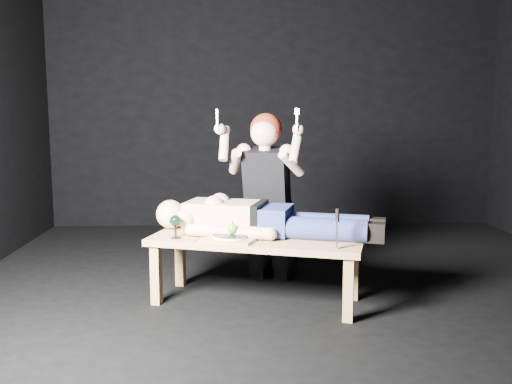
{
  "coord_description": "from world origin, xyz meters",
  "views": [
    {
      "loc": [
        -0.47,
        -3.79,
        1.28
      ],
      "look_at": [
        -0.31,
        -0.09,
        0.75
      ],
      "focal_mm": 39.0,
      "sensor_mm": 36.0,
      "label": 1
    }
  ],
  "objects_px": {
    "goblet": "(175,227)",
    "carving_knife": "(337,229)",
    "table": "(256,270)",
    "kneeling_woman": "(269,195)",
    "serving_tray": "(230,239)",
    "lying_man": "(266,215)"
  },
  "relations": [
    {
      "from": "table",
      "to": "kneeling_woman",
      "type": "bearing_deg",
      "value": 93.63
    },
    {
      "from": "lying_man",
      "to": "carving_knife",
      "type": "xyz_separation_m",
      "value": [
        0.41,
        -0.43,
        -0.01
      ]
    },
    {
      "from": "serving_tray",
      "to": "goblet",
      "type": "relative_size",
      "value": 2.16
    },
    {
      "from": "table",
      "to": "kneeling_woman",
      "type": "relative_size",
      "value": 1.08
    },
    {
      "from": "table",
      "to": "carving_knife",
      "type": "height_order",
      "value": "carving_knife"
    },
    {
      "from": "carving_knife",
      "to": "serving_tray",
      "type": "bearing_deg",
      "value": 175.73
    },
    {
      "from": "table",
      "to": "serving_tray",
      "type": "xyz_separation_m",
      "value": [
        -0.18,
        -0.08,
        0.24
      ]
    },
    {
      "from": "goblet",
      "to": "carving_knife",
      "type": "relative_size",
      "value": 0.63
    },
    {
      "from": "table",
      "to": "kneeling_woman",
      "type": "xyz_separation_m",
      "value": [
        0.12,
        0.52,
        0.43
      ]
    },
    {
      "from": "goblet",
      "to": "table",
      "type": "bearing_deg",
      "value": 0.82
    },
    {
      "from": "kneeling_woman",
      "to": "lying_man",
      "type": "bearing_deg",
      "value": -77.21
    },
    {
      "from": "kneeling_woman",
      "to": "goblet",
      "type": "height_order",
      "value": "kneeling_woman"
    },
    {
      "from": "goblet",
      "to": "carving_knife",
      "type": "bearing_deg",
      "value": -17.94
    },
    {
      "from": "lying_man",
      "to": "goblet",
      "type": "relative_size",
      "value": 9.03
    },
    {
      "from": "serving_tray",
      "to": "carving_knife",
      "type": "bearing_deg",
      "value": -21.11
    },
    {
      "from": "serving_tray",
      "to": "lying_man",
      "type": "bearing_deg",
      "value": 35.04
    },
    {
      "from": "table",
      "to": "carving_knife",
      "type": "relative_size",
      "value": 5.71
    },
    {
      "from": "table",
      "to": "carving_knife",
      "type": "bearing_deg",
      "value": -18.23
    },
    {
      "from": "goblet",
      "to": "carving_knife",
      "type": "height_order",
      "value": "carving_knife"
    },
    {
      "from": "table",
      "to": "lying_man",
      "type": "relative_size",
      "value": 1.0
    },
    {
      "from": "table",
      "to": "goblet",
      "type": "height_order",
      "value": "goblet"
    },
    {
      "from": "lying_man",
      "to": "kneeling_woman",
      "type": "distance_m",
      "value": 0.44
    }
  ]
}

